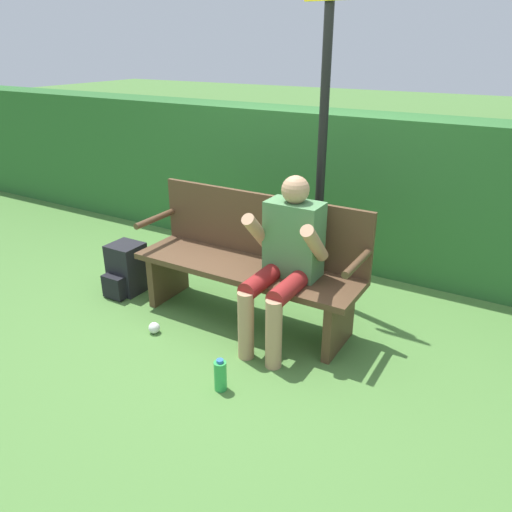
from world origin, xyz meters
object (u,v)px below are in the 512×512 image
water_bottle (220,375)px  person_seated (286,255)px  backpack (126,270)px  signpost (323,129)px  park_bench (251,260)px

water_bottle → person_seated: bearing=85.4°
person_seated → backpack: (-1.50, -0.04, -0.45)m
water_bottle → signpost: (-0.03, 1.46, 1.29)m
park_bench → backpack: size_ratio=4.09×
person_seated → signpost: bearing=96.8°
water_bottle → signpost: bearing=91.1°
person_seated → backpack: bearing=-178.4°
signpost → water_bottle: bearing=-88.9°
park_bench → water_bottle: (0.31, -0.88, -0.37)m
backpack → water_bottle: (1.45, -0.69, -0.10)m
backpack → person_seated: bearing=1.6°
signpost → person_seated: bearing=-83.2°
person_seated → backpack: person_seated is taller
water_bottle → signpost: signpost is taller
person_seated → signpost: size_ratio=0.47×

